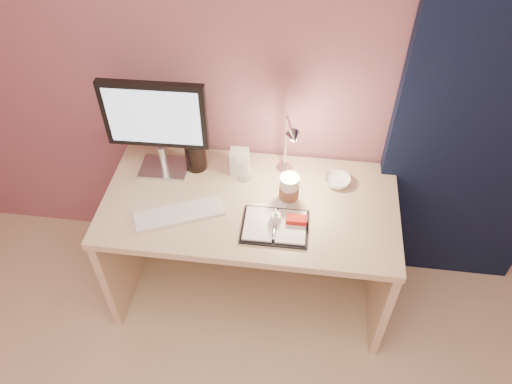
# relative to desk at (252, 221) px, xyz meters

# --- Properties ---
(room) EXTENTS (3.50, 3.50, 3.50)m
(room) POSITION_rel_desk_xyz_m (0.95, 0.24, 0.63)
(room) COLOR #C6B28E
(room) RESTS_ON ground
(desk) EXTENTS (1.40, 0.70, 0.73)m
(desk) POSITION_rel_desk_xyz_m (0.00, 0.00, 0.00)
(desk) COLOR beige
(desk) RESTS_ON ground
(monitor) EXTENTS (0.48, 0.18, 0.52)m
(monitor) POSITION_rel_desk_xyz_m (-0.46, 0.09, 0.53)
(monitor) COLOR silver
(monitor) RESTS_ON desk
(keyboard) EXTENTS (0.42, 0.27, 0.02)m
(keyboard) POSITION_rel_desk_xyz_m (-0.31, -0.20, 0.23)
(keyboard) COLOR white
(keyboard) RESTS_ON desk
(planner) EXTENTS (0.30, 0.23, 0.05)m
(planner) POSITION_rel_desk_xyz_m (0.14, -0.22, 0.24)
(planner) COLOR black
(planner) RESTS_ON desk
(paper_a) EXTENTS (0.19, 0.19, 0.00)m
(paper_a) POSITION_rel_desk_xyz_m (0.11, -0.15, 0.23)
(paper_a) COLOR white
(paper_a) RESTS_ON desk
(coffee_cup) EXTENTS (0.09, 0.09, 0.15)m
(coffee_cup) POSITION_rel_desk_xyz_m (0.18, -0.04, 0.30)
(coffee_cup) COLOR silver
(coffee_cup) RESTS_ON desk
(clear_cup) EXTENTS (0.07, 0.07, 0.13)m
(clear_cup) POSITION_rel_desk_xyz_m (-0.05, 0.08, 0.29)
(clear_cup) COLOR white
(clear_cup) RESTS_ON desk
(bowl) EXTENTS (0.16, 0.16, 0.04)m
(bowl) POSITION_rel_desk_xyz_m (0.41, 0.10, 0.25)
(bowl) COLOR white
(bowl) RESTS_ON desk
(lotion_bottle) EXTENTS (0.05, 0.05, 0.09)m
(lotion_bottle) POSITION_rel_desk_xyz_m (0.13, -0.20, 0.27)
(lotion_bottle) COLOR silver
(lotion_bottle) RESTS_ON desk
(dark_jar) EXTENTS (0.10, 0.10, 0.15)m
(dark_jar) POSITION_rel_desk_xyz_m (-0.30, 0.13, 0.30)
(dark_jar) COLOR black
(dark_jar) RESTS_ON desk
(product_box) EXTENTS (0.09, 0.07, 0.13)m
(product_box) POSITION_rel_desk_xyz_m (-0.08, 0.13, 0.29)
(product_box) COLOR silver
(product_box) RESTS_ON desk
(desk_lamp) EXTENTS (0.12, 0.22, 0.35)m
(desk_lamp) POSITION_rel_desk_xyz_m (0.12, 0.08, 0.45)
(desk_lamp) COLOR silver
(desk_lamp) RESTS_ON desk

